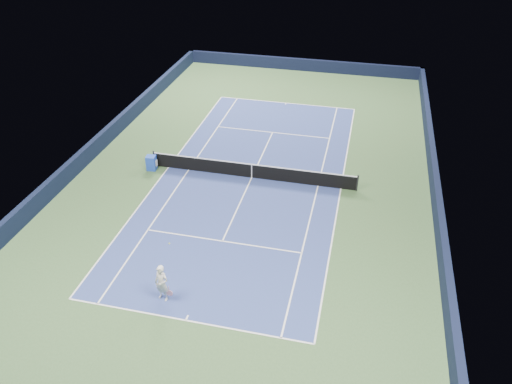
# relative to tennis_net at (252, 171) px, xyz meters

# --- Properties ---
(ground) EXTENTS (40.00, 40.00, 0.00)m
(ground) POSITION_rel_tennis_net_xyz_m (0.00, 0.00, -0.50)
(ground) COLOR #35532D
(ground) RESTS_ON ground
(wall_far) EXTENTS (22.00, 0.35, 1.10)m
(wall_far) POSITION_rel_tennis_net_xyz_m (0.00, 19.82, 0.05)
(wall_far) COLOR black
(wall_far) RESTS_ON ground
(wall_right) EXTENTS (0.35, 40.00, 1.10)m
(wall_right) POSITION_rel_tennis_net_xyz_m (10.82, 0.00, 0.05)
(wall_right) COLOR black
(wall_right) RESTS_ON ground
(wall_left) EXTENTS (0.35, 40.00, 1.10)m
(wall_left) POSITION_rel_tennis_net_xyz_m (-10.82, 0.00, 0.05)
(wall_left) COLOR #111833
(wall_left) RESTS_ON ground
(court_surface) EXTENTS (10.97, 23.77, 0.01)m
(court_surface) POSITION_rel_tennis_net_xyz_m (0.00, 0.00, -0.50)
(court_surface) COLOR navy
(court_surface) RESTS_ON ground
(baseline_far) EXTENTS (10.97, 0.08, 0.00)m
(baseline_far) POSITION_rel_tennis_net_xyz_m (0.00, 11.88, -0.50)
(baseline_far) COLOR white
(baseline_far) RESTS_ON ground
(baseline_near) EXTENTS (10.97, 0.08, 0.00)m
(baseline_near) POSITION_rel_tennis_net_xyz_m (0.00, -11.88, -0.50)
(baseline_near) COLOR white
(baseline_near) RESTS_ON ground
(sideline_doubles_right) EXTENTS (0.08, 23.77, 0.00)m
(sideline_doubles_right) POSITION_rel_tennis_net_xyz_m (5.49, 0.00, -0.50)
(sideline_doubles_right) COLOR white
(sideline_doubles_right) RESTS_ON ground
(sideline_doubles_left) EXTENTS (0.08, 23.77, 0.00)m
(sideline_doubles_left) POSITION_rel_tennis_net_xyz_m (-5.49, 0.00, -0.50)
(sideline_doubles_left) COLOR white
(sideline_doubles_left) RESTS_ON ground
(sideline_singles_right) EXTENTS (0.08, 23.77, 0.00)m
(sideline_singles_right) POSITION_rel_tennis_net_xyz_m (4.12, 0.00, -0.50)
(sideline_singles_right) COLOR white
(sideline_singles_right) RESTS_ON ground
(sideline_singles_left) EXTENTS (0.08, 23.77, 0.00)m
(sideline_singles_left) POSITION_rel_tennis_net_xyz_m (-4.12, 0.00, -0.50)
(sideline_singles_left) COLOR white
(sideline_singles_left) RESTS_ON ground
(service_line_far) EXTENTS (8.23, 0.08, 0.00)m
(service_line_far) POSITION_rel_tennis_net_xyz_m (0.00, 6.40, -0.50)
(service_line_far) COLOR white
(service_line_far) RESTS_ON ground
(service_line_near) EXTENTS (8.23, 0.08, 0.00)m
(service_line_near) POSITION_rel_tennis_net_xyz_m (0.00, -6.40, -0.50)
(service_line_near) COLOR white
(service_line_near) RESTS_ON ground
(center_service_line) EXTENTS (0.08, 12.80, 0.00)m
(center_service_line) POSITION_rel_tennis_net_xyz_m (0.00, 0.00, -0.50)
(center_service_line) COLOR white
(center_service_line) RESTS_ON ground
(center_mark_far) EXTENTS (0.08, 0.30, 0.00)m
(center_mark_far) POSITION_rel_tennis_net_xyz_m (0.00, 11.73, -0.50)
(center_mark_far) COLOR white
(center_mark_far) RESTS_ON ground
(center_mark_near) EXTENTS (0.08, 0.30, 0.00)m
(center_mark_near) POSITION_rel_tennis_net_xyz_m (0.00, -11.73, -0.50)
(center_mark_near) COLOR white
(center_mark_near) RESTS_ON ground
(tennis_net) EXTENTS (12.90, 0.10, 1.07)m
(tennis_net) POSITION_rel_tennis_net_xyz_m (0.00, 0.00, 0.00)
(tennis_net) COLOR black
(tennis_net) RESTS_ON ground
(sponsor_cube) EXTENTS (0.64, 0.59, 0.95)m
(sponsor_cube) POSITION_rel_tennis_net_xyz_m (-6.40, -0.47, -0.03)
(sponsor_cube) COLOR blue
(sponsor_cube) RESTS_ON ground
(tennis_player) EXTENTS (0.86, 1.33, 2.40)m
(tennis_player) POSITION_rel_tennis_net_xyz_m (-1.39, -10.89, 0.42)
(tennis_player) COLOR silver
(tennis_player) RESTS_ON ground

